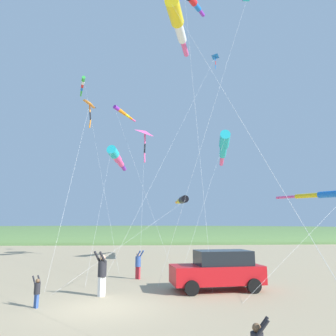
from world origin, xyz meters
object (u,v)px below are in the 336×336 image
at_px(parked_car, 218,270).
at_px(kite_windsock_white_trailing, 83,85).
at_px(kite_windsock_black_fish_shape, 178,23).
at_px(kite_delta_red_high_left, 145,133).
at_px(kite_windsock_magenta_far_left, 116,157).
at_px(kite_windsock_long_streamer_right, 182,200).
at_px(person_child_green_jacket, 37,290).
at_px(kite_delta_rainbow_low_near, 90,105).
at_px(person_child_grey_jacket, 138,263).
at_px(cooler_box, 196,278).
at_px(kite_windsock_striped_overhead, 122,112).
at_px(kite_delta_purple_drifting, 215,58).
at_px(kite_windsock_long_streamer_left, 192,0).
at_px(kite_windsock_blue_topmost, 224,146).
at_px(person_adult_flyer, 102,271).
at_px(kite_windsock_yellow_midlevel, 318,195).

height_order(parked_car, kite_windsock_white_trailing, kite_windsock_white_trailing).
relative_size(kite_windsock_black_fish_shape, kite_delta_red_high_left, 1.58).
relative_size(kite_windsock_black_fish_shape, kite_windsock_magenta_far_left, 1.26).
bearing_deg(kite_delta_red_high_left, kite_windsock_long_streamer_right, -108.39).
distance_m(person_child_green_jacket, kite_delta_rainbow_low_near, 12.74).
relative_size(person_child_grey_jacket, kite_windsock_long_streamer_right, 0.09).
xyz_separation_m(cooler_box, kite_windsock_striped_overhead, (18.21, 5.79, 16.29)).
bearing_deg(kite_windsock_black_fish_shape, kite_delta_purple_drifting, -25.64).
height_order(kite_windsock_long_streamer_left, kite_delta_purple_drifting, kite_windsock_long_streamer_left).
xyz_separation_m(kite_windsock_black_fish_shape, kite_windsock_long_streamer_left, (3.39, -1.51, 4.65)).
relative_size(kite_windsock_striped_overhead, kite_windsock_blue_topmost, 1.56).
relative_size(person_child_green_jacket, kite_windsock_white_trailing, 0.06).
distance_m(person_adult_flyer, kite_windsock_yellow_midlevel, 13.81).
xyz_separation_m(parked_car, kite_delta_purple_drifting, (14.11, -3.42, 19.34)).
distance_m(person_child_green_jacket, kite_windsock_black_fish_shape, 18.55).
relative_size(person_child_green_jacket, kite_windsock_yellow_midlevel, 0.12).
bearing_deg(kite_windsock_white_trailing, kite_windsock_long_streamer_left, -137.89).
bearing_deg(kite_windsock_long_streamer_left, kite_windsock_white_trailing, 42.11).
xyz_separation_m(kite_windsock_long_streamer_right, kite_windsock_yellow_midlevel, (-10.52, -7.37, -0.51)).
bearing_deg(kite_windsock_yellow_midlevel, kite_windsock_long_streamer_left, 60.76).
height_order(kite_windsock_striped_overhead, kite_delta_rainbow_low_near, kite_windsock_striped_overhead).
bearing_deg(kite_delta_rainbow_low_near, person_child_green_jacket, 178.24).
relative_size(parked_car, kite_windsock_long_streamer_left, 0.20).
bearing_deg(kite_windsock_long_streamer_left, kite_windsock_yellow_midlevel, -119.24).
bearing_deg(person_child_green_jacket, kite_windsock_black_fish_shape, -42.39).
relative_size(cooler_box, kite_windsock_long_streamer_left, 0.03).
relative_size(parked_car, person_child_grey_jacket, 2.74).
distance_m(kite_windsock_white_trailing, kite_windsock_blue_topmost, 18.98).
bearing_deg(kite_windsock_magenta_far_left, cooler_box, -154.62).
bearing_deg(kite_delta_rainbow_low_near, kite_delta_purple_drifting, -48.53).
relative_size(kite_delta_red_high_left, kite_windsock_striped_overhead, 0.73).
xyz_separation_m(person_child_grey_jacket, kite_windsock_white_trailing, (16.09, 7.28, 18.62)).
distance_m(kite_windsock_long_streamer_left, kite_delta_purple_drifting, 7.73).
xyz_separation_m(parked_car, person_child_green_jacket, (-2.77, 7.56, -0.33)).
height_order(kite_windsock_magenta_far_left, kite_delta_purple_drifting, kite_delta_purple_drifting).
relative_size(kite_windsock_white_trailing, kite_windsock_long_streamer_left, 0.92).
relative_size(kite_windsock_magenta_far_left, kite_delta_purple_drifting, 0.78).
height_order(person_child_green_jacket, kite_delta_red_high_left, kite_delta_red_high_left).
relative_size(person_adult_flyer, kite_windsock_white_trailing, 0.10).
distance_m(kite_windsock_black_fish_shape, kite_windsock_long_streamer_right, 15.17).
xyz_separation_m(person_adult_flyer, kite_delta_red_high_left, (15.88, -1.70, 11.19)).
xyz_separation_m(person_adult_flyer, kite_windsock_magenta_far_left, (15.37, 1.07, 8.60)).
bearing_deg(person_child_grey_jacket, kite_delta_rainbow_low_near, 73.55).
bearing_deg(kite_delta_red_high_left, kite_windsock_blue_topmost, -111.64).
bearing_deg(kite_windsock_white_trailing, parked_car, -150.36).
bearing_deg(kite_delta_red_high_left, kite_windsock_yellow_midlevel, -137.05).
height_order(person_child_grey_jacket, kite_windsock_magenta_far_left, kite_windsock_magenta_far_left).
bearing_deg(kite_delta_rainbow_low_near, kite_delta_red_high_left, -19.29).
bearing_deg(kite_windsock_long_streamer_right, kite_windsock_magenta_far_left, 84.08).
height_order(kite_delta_red_high_left, kite_windsock_yellow_midlevel, kite_delta_red_high_left).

